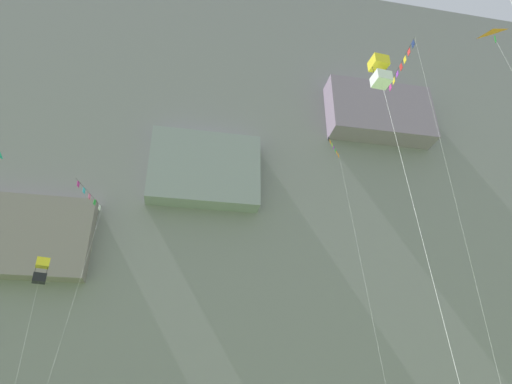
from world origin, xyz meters
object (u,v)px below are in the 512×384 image
Objects in this scene: kite_delta_upper_right at (498,40)px; kite_box_high_right at (380,72)px; kite_banner_front_field at (337,164)px; kite_banner_mid_center at (404,74)px; kite_banner_upper_mid at (88,205)px; kite_box_mid_left at (41,271)px.

kite_delta_upper_right reaches higher than kite_box_high_right.
kite_banner_front_field is 0.92× the size of kite_banner_mid_center.
kite_box_high_right is at bearing -161.06° from kite_delta_upper_right.
kite_banner_upper_mid is (-31.69, 22.49, -5.99)m from kite_delta_upper_right.
kite_box_high_right reaches higher than kite_box_mid_left.
kite_banner_mid_center is 33.19m from kite_banner_upper_mid.
kite_box_mid_left is 30.55m from kite_banner_front_field.
kite_banner_mid_center reaches higher than kite_box_mid_left.
kite_box_high_right is 33.03m from kite_banner_upper_mid.
kite_banner_upper_mid reaches higher than kite_box_mid_left.
kite_banner_upper_mid is at bearing 169.68° from kite_banner_front_field.
kite_delta_upper_right is (33.91, -19.73, 13.82)m from kite_box_mid_left.
kite_banner_front_field reaches higher than kite_delta_upper_right.
kite_banner_mid_center is at bearing 115.59° from kite_delta_upper_right.
kite_banner_upper_mid is at bearing 151.59° from kite_banner_mid_center.
kite_box_mid_left is 0.77× the size of kite_box_high_right.
kite_box_mid_left is 0.52× the size of kite_delta_upper_right.
kite_banner_mid_center is 8.38m from kite_delta_upper_right.
kite_box_mid_left is 36.73m from kite_banner_mid_center.
kite_delta_upper_right is at bearing 18.94° from kite_box_high_right.
kite_box_mid_left is at bearing 176.13° from kite_banner_front_field.
kite_banner_front_field is 26.35m from kite_banner_upper_mid.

